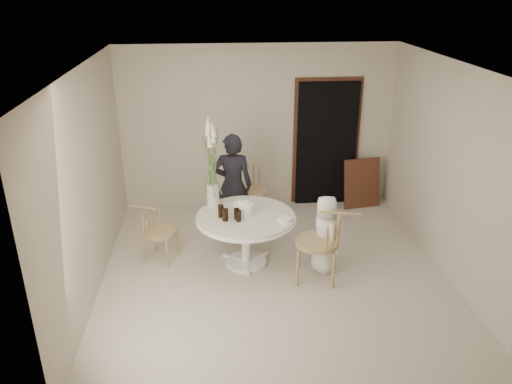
{
  "coord_description": "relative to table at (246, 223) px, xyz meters",
  "views": [
    {
      "loc": [
        -0.75,
        -5.68,
        3.61
      ],
      "look_at": [
        -0.21,
        0.3,
        1.04
      ],
      "focal_mm": 35.0,
      "sensor_mm": 36.0,
      "label": 1
    }
  ],
  "objects": [
    {
      "name": "cola_tumbler_b",
      "position": [
        -0.1,
        -0.17,
        0.19
      ],
      "size": [
        0.08,
        0.08,
        0.14
      ],
      "primitive_type": "cylinder",
      "rotation": [
        0.0,
        0.0,
        0.17
      ],
      "color": "black",
      "rests_on": "table"
    },
    {
      "name": "flower_vase",
      "position": [
        -0.42,
        0.35,
        0.71
      ],
      "size": [
        0.17,
        0.17,
        1.26
      ],
      "rotation": [
        0.0,
        0.0,
        -0.06
      ],
      "color": "silver",
      "rests_on": "table"
    },
    {
      "name": "cola_tumbler_c",
      "position": [
        -0.33,
        -0.02,
        0.2
      ],
      "size": [
        0.09,
        0.09,
        0.17
      ],
      "primitive_type": "cylinder",
      "rotation": [
        0.0,
        0.0,
        0.15
      ],
      "color": "black",
      "rests_on": "table"
    },
    {
      "name": "chair_far",
      "position": [
        0.08,
        1.33,
        0.03
      ],
      "size": [
        0.7,
        0.72,
        0.99
      ],
      "rotation": [
        0.0,
        0.0,
        0.41
      ],
      "color": "tan",
      "rests_on": "ground"
    },
    {
      "name": "cola_tumbler_a",
      "position": [
        -0.27,
        -0.14,
        0.2
      ],
      "size": [
        0.09,
        0.09,
        0.16
      ],
      "primitive_type": "cylinder",
      "rotation": [
        0.0,
        0.0,
        -0.28
      ],
      "color": "black",
      "rests_on": "table"
    },
    {
      "name": "table",
      "position": [
        0.0,
        0.0,
        0.0
      ],
      "size": [
        1.33,
        1.33,
        0.73
      ],
      "color": "white",
      "rests_on": "ground"
    },
    {
      "name": "room_shell",
      "position": [
        0.35,
        -0.25,
        1.0
      ],
      "size": [
        4.5,
        4.5,
        4.5
      ],
      "color": "white",
      "rests_on": "ground"
    },
    {
      "name": "door_trim",
      "position": [
        1.5,
        1.98,
        0.49
      ],
      "size": [
        1.12,
        0.03,
        2.22
      ],
      "primitive_type": "cube",
      "color": "brown",
      "rests_on": "ground"
    },
    {
      "name": "birthday_cake",
      "position": [
        -0.03,
        0.05,
        0.18
      ],
      "size": [
        0.28,
        0.28,
        0.19
      ],
      "rotation": [
        0.0,
        0.0,
        -0.04
      ],
      "color": "white",
      "rests_on": "table"
    },
    {
      "name": "doorway",
      "position": [
        1.5,
        1.94,
        0.43
      ],
      "size": [
        1.0,
        0.1,
        2.1
      ],
      "primitive_type": "cube",
      "color": "black",
      "rests_on": "ground"
    },
    {
      "name": "ground",
      "position": [
        0.35,
        -0.25,
        -0.62
      ],
      "size": [
        4.5,
        4.5,
        0.0
      ],
      "primitive_type": "plane",
      "color": "beige",
      "rests_on": "ground"
    },
    {
      "name": "boy",
      "position": [
        1.02,
        -0.27,
        -0.08
      ],
      "size": [
        0.46,
        0.59,
        1.07
      ],
      "primitive_type": "imported",
      "rotation": [
        0.0,
        0.0,
        1.81
      ],
      "color": "white",
      "rests_on": "ground"
    },
    {
      "name": "plate_stack",
      "position": [
        0.49,
        -0.21,
        0.14
      ],
      "size": [
        0.25,
        0.25,
        0.05
      ],
      "primitive_type": "cylinder",
      "rotation": [
        0.0,
        0.0,
        -0.36
      ],
      "color": "white",
      "rests_on": "table"
    },
    {
      "name": "chair_right",
      "position": [
        1.01,
        -0.47,
        0.01
      ],
      "size": [
        0.65,
        0.62,
        0.97
      ],
      "rotation": [
        0.0,
        0.0,
        -1.8
      ],
      "color": "tan",
      "rests_on": "ground"
    },
    {
      "name": "girl",
      "position": [
        -0.13,
        0.9,
        0.18
      ],
      "size": [
        0.62,
        0.44,
        1.59
      ],
      "primitive_type": "imported",
      "rotation": [
        0.0,
        0.0,
        3.03
      ],
      "color": "black",
      "rests_on": "ground"
    },
    {
      "name": "picture_frame",
      "position": [
        2.09,
        1.7,
        -0.2
      ],
      "size": [
        0.66,
        0.29,
        0.84
      ],
      "primitive_type": "cube",
      "rotation": [
        -0.17,
        0.0,
        0.17
      ],
      "color": "brown",
      "rests_on": "ground"
    },
    {
      "name": "chair_left",
      "position": [
        -1.27,
        0.26,
        -0.11
      ],
      "size": [
        0.56,
        0.54,
        0.78
      ],
      "rotation": [
        0.0,
        0.0,
        1.18
      ],
      "color": "tan",
      "rests_on": "ground"
    },
    {
      "name": "cola_tumbler_d",
      "position": [
        -0.13,
        -0.1,
        0.19
      ],
      "size": [
        0.08,
        0.08,
        0.15
      ],
      "primitive_type": "cylinder",
      "rotation": [
        0.0,
        0.0,
        0.1
      ],
      "color": "black",
      "rests_on": "table"
    }
  ]
}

